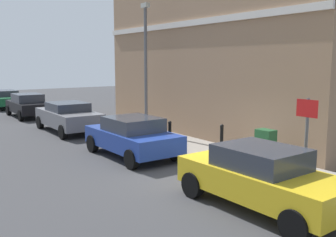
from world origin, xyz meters
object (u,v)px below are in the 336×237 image
car_grey (68,116)px  car_green (4,99)px  bollard_near_cabinet (222,138)px  car_yellow (261,177)px  car_black (28,105)px  street_sign (306,130)px  utility_cabinet (265,149)px  bollard_far_kerb (170,134)px  lamppost (146,63)px  car_blue (132,136)px

car_grey → car_green: 12.05m
car_grey → bollard_near_cabinet: bearing=-162.0°
car_yellow → car_black: size_ratio=0.98×
car_yellow → car_green: size_ratio=0.92×
car_grey → street_sign: (1.51, -11.99, 0.91)m
utility_cabinet → bollard_far_kerb: bearing=104.0°
lamppost → bollard_near_cabinet: bearing=-90.0°
car_yellow → car_green: (-0.08, 24.03, -0.05)m
car_blue → street_sign: size_ratio=1.72×
car_grey → car_black: size_ratio=1.08×
street_sign → bollard_near_cabinet: bearing=76.7°
car_yellow → bollard_far_kerb: bearing=-16.0°
car_blue → car_green: 18.10m
car_green → bollard_near_cabinet: (2.65, -20.07, 0.01)m
car_blue → utility_cabinet: size_ratio=3.45×
lamppost → car_black: bearing=105.4°
car_black → car_green: (-0.08, 5.79, -0.05)m
car_yellow → car_grey: (0.13, 11.98, 0.00)m
car_green → bollard_far_kerb: bearing=-174.9°
car_black → car_green: size_ratio=0.94×
car_green → bollard_far_kerb: 18.47m
street_sign → utility_cabinet: bearing=66.7°
car_green → car_blue: bearing=-179.3°
car_blue → car_green: bearing=0.7°
car_yellow → street_sign: street_sign is taller
car_grey → car_black: bearing=2.2°
bollard_near_cabinet → lamppost: (0.00, 4.89, 2.60)m
car_grey → bollard_near_cabinet: (2.45, -8.03, -0.04)m
bollard_far_kerb → car_black: bearing=97.0°
car_blue → car_green: (-0.20, 18.10, -0.05)m
car_black → utility_cabinet: bearing=-170.2°
car_green → utility_cabinet: size_ratio=3.83×
car_blue → bollard_far_kerb: size_ratio=3.82×
bollard_far_kerb → car_green: bearing=95.1°
bollard_far_kerb → lamppost: size_ratio=0.18×
car_grey → bollard_far_kerb: bearing=-166.3°
car_blue → utility_cabinet: 4.63m
car_grey → lamppost: lamppost is taller
car_yellow → street_sign: bearing=-90.9°
bollard_near_cabinet → bollard_far_kerb: (-1.02, 1.68, 0.00)m
car_blue → lamppost: (2.46, 2.92, 2.56)m
car_yellow → bollard_near_cabinet: size_ratio=3.90×
car_black → bollard_far_kerb: bearing=-171.8°
car_green → utility_cabinet: 22.24m
car_black → utility_cabinet: 16.48m
car_blue → car_green: car_blue is taller
car_yellow → car_grey: car_yellow is taller
bollard_near_cabinet → car_green: bearing=97.5°
street_sign → lamppost: lamppost is taller
utility_cabinet → bollard_far_kerb: (-0.92, 3.69, 0.02)m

